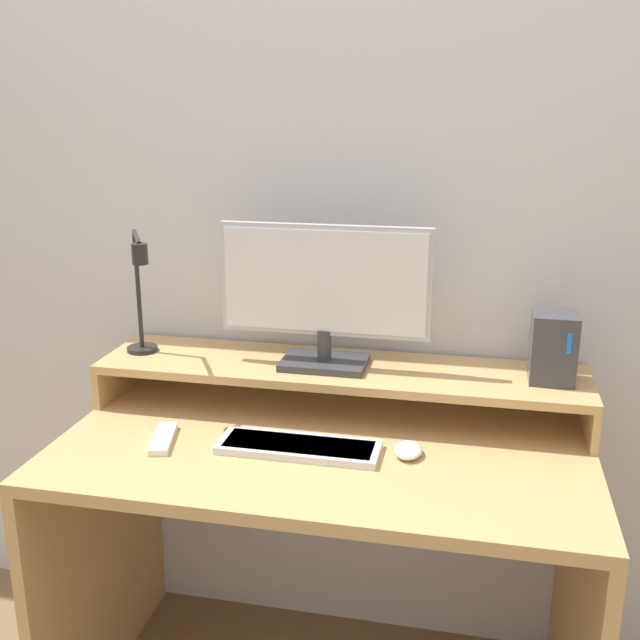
% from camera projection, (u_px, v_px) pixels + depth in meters
% --- Properties ---
extents(wall_back, '(6.00, 0.05, 2.50)m').
position_uv_depth(wall_back, '(353.00, 214.00, 1.99)').
color(wall_back, silver).
rests_on(wall_back, ground_plane).
extents(desk, '(1.25, 0.69, 0.76)m').
position_uv_depth(desk, '(323.00, 524.00, 1.83)').
color(desk, tan).
rests_on(desk, ground_plane).
extents(monitor_shelf, '(1.25, 0.28, 0.12)m').
position_uv_depth(monitor_shelf, '(340.00, 372.00, 1.93)').
color(monitor_shelf, tan).
rests_on(monitor_shelf, desk).
extents(monitor, '(0.53, 0.15, 0.37)m').
position_uv_depth(monitor, '(325.00, 291.00, 1.87)').
color(monitor, '#38383D').
rests_on(monitor, monitor_shelf).
extents(desk_lamp, '(0.15, 0.22, 0.34)m').
position_uv_depth(desk_lamp, '(140.00, 296.00, 1.93)').
color(desk_lamp, black).
rests_on(desk_lamp, monitor_shelf).
extents(router_dock, '(0.11, 0.11, 0.17)m').
position_uv_depth(router_dock, '(553.00, 347.00, 1.80)').
color(router_dock, '#3D3D42').
rests_on(router_dock, monitor_shelf).
extents(keyboard, '(0.37, 0.13, 0.02)m').
position_uv_depth(keyboard, '(299.00, 447.00, 1.72)').
color(keyboard, silver).
rests_on(keyboard, desk).
extents(mouse, '(0.06, 0.09, 0.03)m').
position_uv_depth(mouse, '(408.00, 450.00, 1.70)').
color(mouse, white).
rests_on(mouse, desk).
extents(remote_control, '(0.08, 0.16, 0.02)m').
position_uv_depth(remote_control, '(163.00, 439.00, 1.77)').
color(remote_control, white).
rests_on(remote_control, desk).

